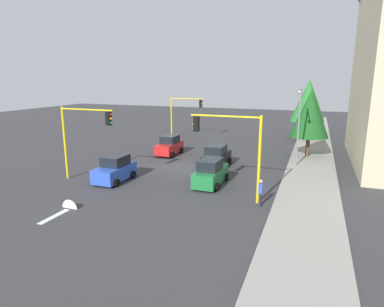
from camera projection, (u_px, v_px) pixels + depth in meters
name	position (u px, v px, depth m)	size (l,w,h in m)	color
ground_plane	(184.00, 168.00, 28.85)	(120.00, 120.00, 0.00)	#353538
sidewalk_kerb	(311.00, 165.00, 29.75)	(80.00, 4.00, 0.15)	gray
lane_arrow_near	(64.00, 211.00, 19.40)	(2.40, 1.10, 1.10)	silver
traffic_signal_far_right	(184.00, 109.00, 42.72)	(0.36, 4.59, 5.33)	yellow
traffic_signal_near_left	(231.00, 140.00, 20.54)	(0.36, 4.59, 5.56)	yellow
traffic_signal_near_right	(83.00, 129.00, 24.47)	(0.36, 4.59, 5.63)	yellow
street_lamp_curbside	(299.00, 119.00, 27.98)	(2.15, 0.28, 7.00)	slate
tree_roadside_mid	(310.00, 113.00, 31.69)	(3.70, 3.70, 6.73)	brown
tree_roadside_far	(308.00, 101.00, 40.83)	(4.21, 4.21, 7.69)	brown
car_green	(211.00, 173.00, 24.17)	(4.12, 1.94, 1.98)	#1E7238
car_blue	(115.00, 170.00, 25.03)	(3.71, 2.07, 1.98)	blue
car_black	(216.00, 157.00, 29.13)	(3.98, 2.05, 1.98)	black
car_red	(169.00, 146.00, 33.83)	(3.78, 1.98, 1.98)	red
pedestrian_crossing	(261.00, 192.00, 20.07)	(0.40, 0.24, 1.70)	#262638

